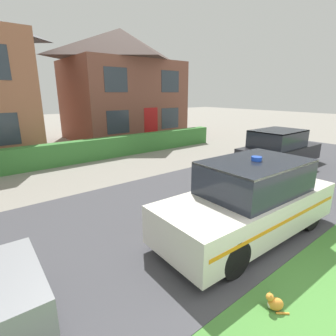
% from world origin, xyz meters
% --- Properties ---
extents(road_strip, '(28.00, 5.69, 0.01)m').
position_xyz_m(road_strip, '(0.00, 3.97, 0.01)').
color(road_strip, '#424247').
rests_on(road_strip, ground).
extents(lawn_verge, '(28.00, 1.97, 0.01)m').
position_xyz_m(lawn_verge, '(0.00, 0.14, 0.00)').
color(lawn_verge, '#478438').
rests_on(lawn_verge, ground).
extents(garden_hedge, '(14.72, 0.51, 0.95)m').
position_xyz_m(garden_hedge, '(1.08, 10.55, 0.48)').
color(garden_hedge, '#3D7F38').
rests_on(garden_hedge, ground).
extents(police_car, '(4.29, 1.77, 1.71)m').
position_xyz_m(police_car, '(1.12, 2.19, 0.79)').
color(police_car, black).
rests_on(police_car, road_strip).
extents(cat, '(0.26, 0.31, 0.28)m').
position_xyz_m(cat, '(-0.37, 0.70, 0.11)').
color(cat, orange).
rests_on(cat, ground).
extents(neighbour_car_far, '(3.94, 1.70, 1.51)m').
position_xyz_m(neighbour_car_far, '(6.92, 4.76, 0.73)').
color(neighbour_car_far, black).
rests_on(neighbour_car_far, road_strip).
extents(house_right, '(7.25, 5.63, 6.89)m').
position_xyz_m(house_right, '(5.62, 15.38, 3.52)').
color(house_right, brown).
rests_on(house_right, ground).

